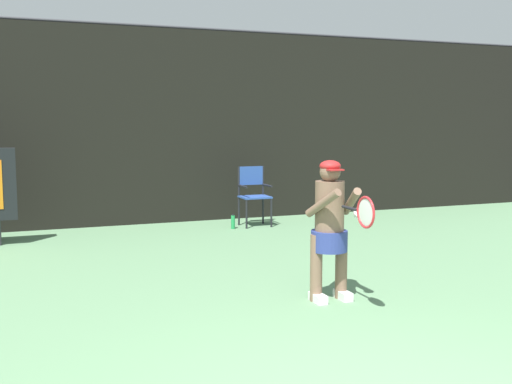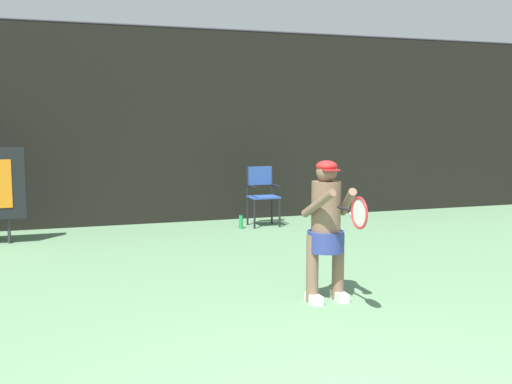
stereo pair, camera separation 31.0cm
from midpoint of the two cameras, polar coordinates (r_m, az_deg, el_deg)
backdrop_screen at (r=11.68m, az=-8.99°, el=5.97°), size 18.00×0.12×3.66m
umpire_chair at (r=11.32m, az=1.36°, el=-0.01°), size 0.52×0.44×1.08m
water_bottle at (r=11.05m, az=-0.59°, el=-2.76°), size 0.07×0.07×0.27m
tennis_player at (r=6.59m, az=7.82°, el=-2.99°), size 0.53×0.61×1.50m
tennis_racket at (r=6.00m, az=10.83°, el=-1.88°), size 0.03×0.60×0.31m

